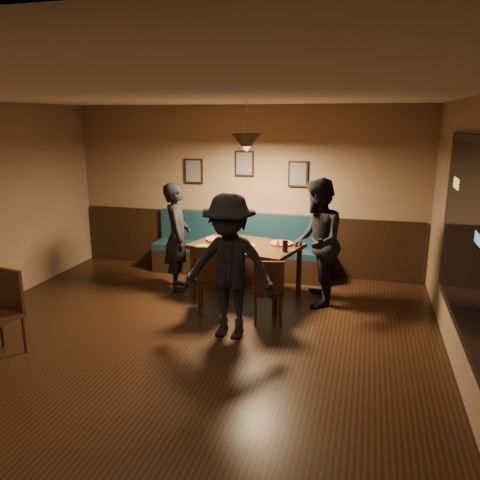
{
  "coord_description": "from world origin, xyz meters",
  "views": [
    {
      "loc": [
        2.01,
        -4.41,
        2.58
      ],
      "look_at": [
        0.35,
        1.85,
        0.95
      ],
      "focal_mm": 36.32,
      "sensor_mm": 36.0,
      "label": 1
    }
  ],
  "objects_px": {
    "diner_right": "(317,243)",
    "diner_left": "(177,237)",
    "chair_near_left": "(213,278)",
    "chair_near_right": "(268,289)",
    "soda_glass": "(285,246)",
    "diner_front": "(229,267)",
    "tabasco_bottle": "(278,243)",
    "dining_table": "(246,270)",
    "booth_bench": "(240,246)"
  },
  "relations": [
    {
      "from": "diner_right",
      "to": "diner_left",
      "type": "bearing_deg",
      "value": -98.19
    },
    {
      "from": "chair_near_left",
      "to": "diner_right",
      "type": "distance_m",
      "value": 1.52
    },
    {
      "from": "chair_near_right",
      "to": "soda_glass",
      "type": "bearing_deg",
      "value": 63.92
    },
    {
      "from": "chair_near_right",
      "to": "diner_right",
      "type": "xyz_separation_m",
      "value": [
        0.52,
        0.78,
        0.47
      ]
    },
    {
      "from": "soda_glass",
      "to": "diner_front",
      "type": "bearing_deg",
      "value": -113.77
    },
    {
      "from": "chair_near_right",
      "to": "tabasco_bottle",
      "type": "height_order",
      "value": "tabasco_bottle"
    },
    {
      "from": "dining_table",
      "to": "chair_near_right",
      "type": "distance_m",
      "value": 0.94
    },
    {
      "from": "dining_table",
      "to": "diner_front",
      "type": "distance_m",
      "value": 1.44
    },
    {
      "from": "booth_bench",
      "to": "dining_table",
      "type": "distance_m",
      "value": 1.06
    },
    {
      "from": "chair_near_right",
      "to": "diner_right",
      "type": "bearing_deg",
      "value": 42.42
    },
    {
      "from": "tabasco_bottle",
      "to": "soda_glass",
      "type": "bearing_deg",
      "value": -58.74
    },
    {
      "from": "booth_bench",
      "to": "tabasco_bottle",
      "type": "distance_m",
      "value": 1.36
    },
    {
      "from": "diner_left",
      "to": "diner_right",
      "type": "xyz_separation_m",
      "value": [
        2.12,
        -0.09,
        0.07
      ]
    },
    {
      "from": "soda_glass",
      "to": "tabasco_bottle",
      "type": "relative_size",
      "value": 1.41
    },
    {
      "from": "soda_glass",
      "to": "tabasco_bottle",
      "type": "height_order",
      "value": "soda_glass"
    },
    {
      "from": "booth_bench",
      "to": "diner_front",
      "type": "distance_m",
      "value": 2.43
    },
    {
      "from": "diner_front",
      "to": "chair_near_right",
      "type": "bearing_deg",
      "value": 60.87
    },
    {
      "from": "diner_front",
      "to": "dining_table",
      "type": "bearing_deg",
      "value": 99.54
    },
    {
      "from": "soda_glass",
      "to": "chair_near_right",
      "type": "bearing_deg",
      "value": -102.54
    },
    {
      "from": "dining_table",
      "to": "booth_bench",
      "type": "bearing_deg",
      "value": 124.42
    },
    {
      "from": "chair_near_left",
      "to": "tabasco_bottle",
      "type": "xyz_separation_m",
      "value": [
        0.76,
        0.65,
        0.38
      ]
    },
    {
      "from": "diner_front",
      "to": "soda_glass",
      "type": "bearing_deg",
      "value": 70.17
    },
    {
      "from": "diner_left",
      "to": "soda_glass",
      "type": "relative_size",
      "value": 10.18
    },
    {
      "from": "diner_left",
      "to": "diner_front",
      "type": "height_order",
      "value": "diner_front"
    },
    {
      "from": "diner_left",
      "to": "tabasco_bottle",
      "type": "relative_size",
      "value": 14.32
    },
    {
      "from": "diner_front",
      "to": "soda_glass",
      "type": "relative_size",
      "value": 10.75
    },
    {
      "from": "chair_near_left",
      "to": "diner_front",
      "type": "bearing_deg",
      "value": -71.81
    },
    {
      "from": "diner_right",
      "to": "booth_bench",
      "type": "bearing_deg",
      "value": -132.36
    },
    {
      "from": "chair_near_left",
      "to": "diner_front",
      "type": "height_order",
      "value": "diner_front"
    },
    {
      "from": "booth_bench",
      "to": "diner_right",
      "type": "relative_size",
      "value": 1.67
    },
    {
      "from": "booth_bench",
      "to": "soda_glass",
      "type": "relative_size",
      "value": 18.43
    },
    {
      "from": "booth_bench",
      "to": "diner_right",
      "type": "distance_m",
      "value": 1.75
    },
    {
      "from": "diner_front",
      "to": "soda_glass",
      "type": "xyz_separation_m",
      "value": [
        0.48,
        1.09,
        0.01
      ]
    },
    {
      "from": "diner_left",
      "to": "diner_front",
      "type": "bearing_deg",
      "value": -159.38
    },
    {
      "from": "dining_table",
      "to": "diner_left",
      "type": "xyz_separation_m",
      "value": [
        -1.1,
        0.07,
        0.43
      ]
    },
    {
      "from": "diner_left",
      "to": "diner_front",
      "type": "relative_size",
      "value": 0.95
    },
    {
      "from": "chair_near_left",
      "to": "diner_left",
      "type": "distance_m",
      "value": 1.15
    },
    {
      "from": "diner_left",
      "to": "soda_glass",
      "type": "xyz_separation_m",
      "value": [
        1.71,
        -0.33,
        0.06
      ]
    },
    {
      "from": "diner_left",
      "to": "soda_glass",
      "type": "distance_m",
      "value": 1.75
    },
    {
      "from": "chair_near_right",
      "to": "soda_glass",
      "type": "relative_size",
      "value": 5.29
    },
    {
      "from": "diner_left",
      "to": "diner_front",
      "type": "xyz_separation_m",
      "value": [
        1.23,
        -1.42,
        0.05
      ]
    },
    {
      "from": "booth_bench",
      "to": "soda_glass",
      "type": "height_order",
      "value": "booth_bench"
    },
    {
      "from": "chair_near_left",
      "to": "diner_front",
      "type": "distance_m",
      "value": 0.89
    },
    {
      "from": "dining_table",
      "to": "diner_front",
      "type": "bearing_deg",
      "value": -69.39
    },
    {
      "from": "dining_table",
      "to": "diner_right",
      "type": "xyz_separation_m",
      "value": [
        1.02,
        -0.02,
        0.5
      ]
    },
    {
      "from": "dining_table",
      "to": "diner_right",
      "type": "relative_size",
      "value": 0.84
    },
    {
      "from": "dining_table",
      "to": "tabasco_bottle",
      "type": "relative_size",
      "value": 12.96
    },
    {
      "from": "dining_table",
      "to": "diner_left",
      "type": "relative_size",
      "value": 0.9
    },
    {
      "from": "chair_near_right",
      "to": "diner_front",
      "type": "relative_size",
      "value": 0.49
    },
    {
      "from": "booth_bench",
      "to": "chair_near_right",
      "type": "bearing_deg",
      "value": -64.74
    }
  ]
}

